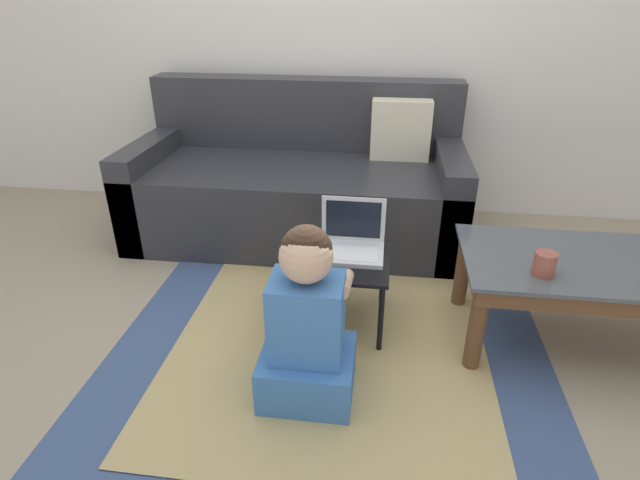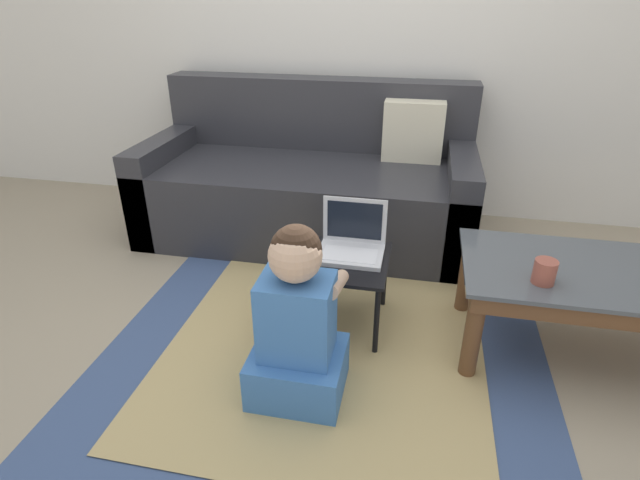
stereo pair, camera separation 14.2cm
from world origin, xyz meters
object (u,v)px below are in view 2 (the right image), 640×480
Objects in this scene: couch at (311,184)px; person_seated at (297,326)px; computer_mouse at (298,254)px; laptop at (351,246)px; cup_on_table at (545,272)px; laptop_desk at (334,266)px; coffee_table at (607,285)px.

person_seated is at bearing -79.27° from couch.
laptop is at bearing 21.11° from computer_mouse.
couch is 17.30× the size of computer_mouse.
person_seated reaches higher than laptop.
computer_mouse is at bearing -158.89° from laptop.
computer_mouse is at bearing 173.23° from cup_on_table.
laptop_desk is at bearing -138.73° from laptop.
person_seated is 0.96m from cup_on_table.
laptop_desk is 1.66× the size of laptop.
laptop is 0.81m from cup_on_table.
coffee_table is (1.46, -0.98, 0.04)m from couch.
computer_mouse reaches higher than laptop_desk.
couch is 1.48m from person_seated.
couch reaches higher than laptop.
person_seated is (-0.12, -0.54, -0.07)m from laptop.
person_seated reaches higher than computer_mouse.
couch reaches higher than computer_mouse.
coffee_table is at bearing 1.11° from computer_mouse.
couch reaches higher than person_seated.
couch reaches higher than laptop_desk.
laptop is 2.55× the size of computer_mouse.
person_seated is at bearing -158.18° from coffee_table.
couch is 1.02m from computer_mouse.
laptop reaches higher than computer_mouse.
cup_on_table is (0.89, 0.33, 0.15)m from person_seated.
couch is 6.78× the size of laptop.
coffee_table is 3.92× the size of laptop.
couch is 1.00m from laptop.
couch is at bearing 99.46° from computer_mouse.
coffee_table is 1.13m from laptop_desk.
person_seated reaches higher than cup_on_table.
person_seated is (0.11, -0.45, -0.05)m from computer_mouse.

